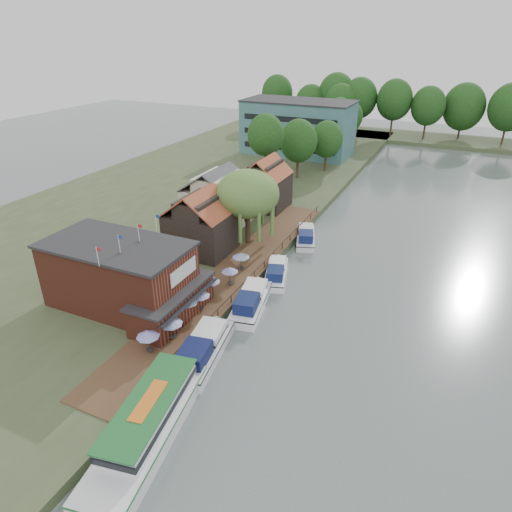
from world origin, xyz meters
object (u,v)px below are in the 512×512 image
at_px(cruiser_1, 251,298).
at_px(pub, 135,278).
at_px(umbrella_6, 241,262).
at_px(cruiser_2, 276,270).
at_px(cottage_b, 218,196).
at_px(cruiser_0, 203,346).
at_px(umbrella_4, 211,287).
at_px(willow, 248,208).
at_px(umbrella_3, 200,301).
at_px(umbrella_5, 230,277).
at_px(umbrella_0, 149,342).
at_px(cottage_a, 200,222).
at_px(cottage_c, 266,183).
at_px(hotel_block, 298,127).
at_px(swan, 134,426).
at_px(umbrella_1, 171,329).
at_px(umbrella_2, 188,308).
at_px(cruiser_3, 306,235).
at_px(tour_boat, 146,423).

bearing_deg(cruiser_1, pub, -159.60).
xyz_separation_m(umbrella_6, cruiser_2, (3.97, 1.88, -1.21)).
bearing_deg(cottage_b, cruiser_0, -63.56).
height_order(umbrella_4, cruiser_1, umbrella_4).
distance_m(willow, umbrella_3, 18.49).
bearing_deg(umbrella_5, umbrella_4, -106.02).
xyz_separation_m(umbrella_0, umbrella_3, (0.60, 8.05, 0.00)).
bearing_deg(cruiser_2, cottage_a, 157.19).
height_order(cottage_c, umbrella_3, cottage_c).
xyz_separation_m(hotel_block, cottage_a, (7.00, -56.00, -1.90)).
height_order(pub, swan, pub).
relative_size(umbrella_1, umbrella_4, 1.00).
bearing_deg(umbrella_5, umbrella_0, -94.03).
bearing_deg(umbrella_3, umbrella_2, -101.64).
xyz_separation_m(pub, umbrella_6, (6.37, 12.08, -2.36)).
relative_size(cottage_a, cruiser_2, 0.96).
relative_size(cottage_a, umbrella_4, 3.62).
distance_m(umbrella_2, cruiser_3, 25.68).
distance_m(umbrella_5, umbrella_6, 3.91).
relative_size(umbrella_4, cruiser_1, 0.23).
height_order(cottage_a, cottage_b, same).
distance_m(tour_boat, swan, 2.16).
relative_size(umbrella_0, cruiser_2, 0.26).
bearing_deg(cottage_a, tour_boat, -66.81).
xyz_separation_m(cottage_a, willow, (4.50, 5.00, 0.96)).
height_order(willow, cruiser_2, willow).
distance_m(pub, umbrella_0, 8.65).
bearing_deg(cottage_b, cottage_a, -73.30).
distance_m(cottage_a, swan, 30.29).
xyz_separation_m(willow, cruiser_3, (6.58, 5.81, -5.12)).
height_order(willow, umbrella_2, willow).
distance_m(hotel_block, willow, 52.29).
bearing_deg(pub, umbrella_3, 18.55).
bearing_deg(umbrella_2, tour_boat, -70.11).
distance_m(umbrella_4, cruiser_0, 9.39).
distance_m(cottage_a, umbrella_1, 20.07).
bearing_deg(swan, cruiser_0, 86.85).
bearing_deg(cruiser_1, cottage_b, 116.72).
distance_m(cottage_a, umbrella_2, 16.47).
bearing_deg(cottage_b, pub, -80.91).
height_order(umbrella_4, umbrella_5, same).
bearing_deg(cottage_a, swan, -69.42).
bearing_deg(cottage_c, cruiser_2, -62.71).
distance_m(cottage_b, tour_boat, 41.32).
xyz_separation_m(umbrella_2, umbrella_6, (0.23, 11.62, 0.00)).
xyz_separation_m(cottage_a, cruiser_2, (11.34, -1.05, -4.18)).
xyz_separation_m(willow, umbrella_1, (3.13, -23.32, -3.93)).
xyz_separation_m(umbrella_6, cruiser_3, (3.70, 13.73, -1.20)).
height_order(pub, willow, willow).
relative_size(umbrella_3, tour_boat, 0.16).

